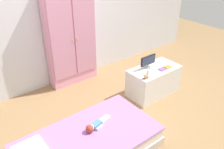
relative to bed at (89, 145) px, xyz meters
The scene contains 10 objects.
ground_plane 0.62m from the bed, 18.28° to the left, with size 10.00×10.00×0.02m, color #99754C.
back_wall 2.22m from the bed, 71.95° to the left, with size 6.40×0.05×2.70m, color silver.
bed is the anchor object (origin of this frame).
doll 0.22m from the bed, 28.52° to the left, with size 0.39×0.16×0.10m.
wardrobe 1.89m from the bed, 65.75° to the left, with size 0.85×0.26×1.65m.
tv_stand 1.61m from the bed, 16.03° to the left, with size 0.84×0.45×0.46m, color silver.
tv_monitor 1.62m from the bed, 19.58° to the left, with size 0.29×0.10×0.21m.
rocking_horse_toy 1.32m from the bed, 13.85° to the left, with size 0.10×0.04×0.12m.
book_purple 1.68m from the bed, 12.02° to the left, with size 0.12×0.09×0.01m, color #8E51B2.
book_orange 1.81m from the bed, 11.16° to the left, with size 0.12×0.09×0.02m, color orange.
Camera 1 is at (-1.60, -1.95, 2.21)m, focal length 37.85 mm.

